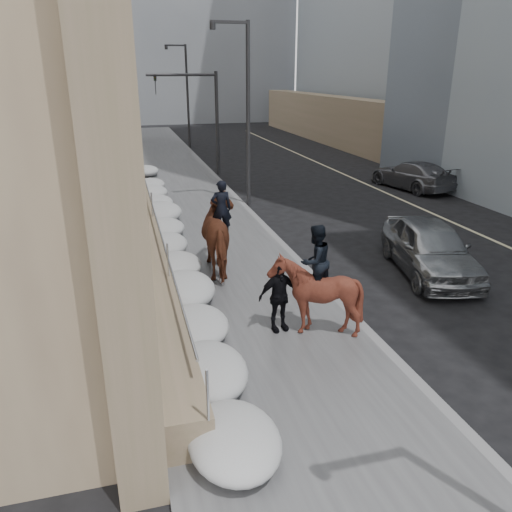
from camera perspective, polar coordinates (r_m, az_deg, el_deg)
The scene contains 16 objects.
ground at distance 10.59m, azimuth 2.70°, elevation -13.91°, with size 140.00×140.00×0.00m, color black.
sidewalk at distance 19.44m, azimuth -6.24°, elevation 2.53°, with size 5.00×80.00×0.12m, color #48484A.
curb at distance 19.98m, azimuth 1.20°, elevation 3.14°, with size 0.24×80.00×0.12m, color slate.
lane_line at distance 23.37m, azimuth 20.15°, elevation 4.30°, with size 0.15×70.00×0.01m, color #BFB78C.
limestone_building at distance 28.55m, azimuth -22.17°, elevation 24.88°, with size 6.10×44.00×18.00m.
bg_building_mid at distance 69.12m, azimuth -10.47°, elevation 26.68°, with size 30.00×12.00×28.00m, color slate.
bg_building_far at distance 80.49m, azimuth -18.78°, elevation 22.19°, with size 24.00×12.00×20.00m, color gray.
streetlight_mid at distance 23.02m, azimuth -1.31°, elevation 16.87°, with size 1.71×0.24×8.00m.
streetlight_far at distance 42.70m, azimuth -8.07°, elevation 18.26°, with size 1.71×0.24×8.00m.
traffic_signal at distance 30.76m, azimuth -6.27°, elevation 16.55°, with size 4.10×0.22×6.00m.
snow_bank at distance 17.37m, azimuth -9.93°, elevation 1.59°, with size 1.70×18.10×0.76m.
mounted_horse_left at distance 15.25m, azimuth -3.82°, elevation 2.58°, with size 1.26×2.75×2.81m.
mounted_horse_right at distance 11.66m, azimuth 6.77°, elevation -3.85°, with size 2.15×2.24×2.63m.
pedestrian at distance 11.78m, azimuth 2.61°, elevation -4.64°, with size 1.02×0.42×1.73m, color black.
car_silver at distance 16.36m, azimuth 19.25°, elevation 0.91°, with size 1.98×4.92×1.68m, color gray.
car_grey at distance 28.42m, azimuth 17.39°, elevation 8.82°, with size 2.08×5.13×1.49m, color #585A60.
Camera 1 is at (-2.74, -8.32, 5.95)m, focal length 35.00 mm.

